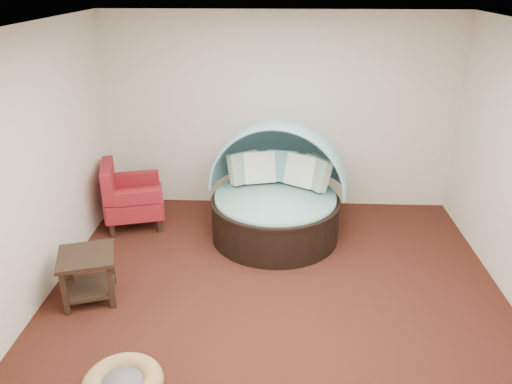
{
  "coord_description": "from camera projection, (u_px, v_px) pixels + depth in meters",
  "views": [
    {
      "loc": [
        -0.0,
        -4.47,
        3.25
      ],
      "look_at": [
        -0.25,
        0.6,
        1.0
      ],
      "focal_mm": 35.0,
      "sensor_mm": 36.0,
      "label": 1
    }
  ],
  "objects": [
    {
      "name": "floor",
      "position": [
        276.0,
        299.0,
        5.4
      ],
      "size": [
        5.0,
        5.0,
        0.0
      ],
      "primitive_type": "plane",
      "color": "#411C12",
      "rests_on": "ground"
    },
    {
      "name": "wall_back",
      "position": [
        280.0,
        113.0,
        7.11
      ],
      "size": [
        5.0,
        0.0,
        5.0
      ],
      "primitive_type": "plane",
      "rotation": [
        1.57,
        0.0,
        0.0
      ],
      "color": "beige",
      "rests_on": "floor"
    },
    {
      "name": "wall_front",
      "position": [
        275.0,
        367.0,
        2.55
      ],
      "size": [
        5.0,
        0.0,
        5.0
      ],
      "primitive_type": "plane",
      "rotation": [
        -1.57,
        0.0,
        0.0
      ],
      "color": "beige",
      "rests_on": "floor"
    },
    {
      "name": "wall_left",
      "position": [
        26.0,
        175.0,
        4.94
      ],
      "size": [
        0.0,
        5.0,
        5.0
      ],
      "primitive_type": "plane",
      "rotation": [
        1.57,
        0.0,
        1.57
      ],
      "color": "beige",
      "rests_on": "floor"
    },
    {
      "name": "ceiling",
      "position": [
        281.0,
        29.0,
        4.26
      ],
      "size": [
        5.0,
        5.0,
        0.0
      ],
      "primitive_type": "plane",
      "rotation": [
        3.14,
        0.0,
        0.0
      ],
      "color": "white",
      "rests_on": "wall_back"
    },
    {
      "name": "canopy_daybed",
      "position": [
        277.0,
        185.0,
        6.48
      ],
      "size": [
        1.97,
        1.92,
        1.54
      ],
      "rotation": [
        0.0,
        0.0,
        -0.16
      ],
      "color": "black",
      "rests_on": "floor"
    },
    {
      "name": "red_armchair",
      "position": [
        129.0,
        197.0,
        6.84
      ],
      "size": [
        0.96,
        0.96,
        0.91
      ],
      "rotation": [
        0.0,
        0.0,
        0.27
      ],
      "color": "black",
      "rests_on": "floor"
    },
    {
      "name": "side_table",
      "position": [
        88.0,
        270.0,
        5.28
      ],
      "size": [
        0.71,
        0.71,
        0.55
      ],
      "rotation": [
        0.0,
        0.0,
        0.31
      ],
      "color": "black",
      "rests_on": "floor"
    }
  ]
}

